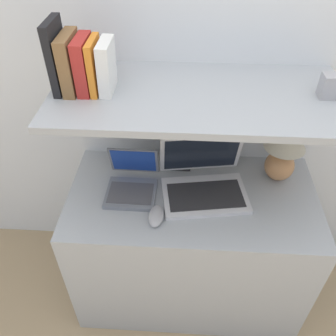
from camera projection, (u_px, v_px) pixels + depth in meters
The scene contains 16 objects.
ground_plane at pixel (186, 334), 1.85m from camera, with size 12.00×12.00×0.00m, color #9E8460.
wall_back at pixel (198, 61), 1.54m from camera, with size 6.00×0.05×2.40m.
desk at pixel (190, 245), 1.83m from camera, with size 1.12×0.58×0.73m.
back_riser at pixel (192, 173), 1.91m from camera, with size 1.12×0.04×1.18m.
shelf at pixel (199, 96), 1.33m from camera, with size 1.12×0.52×0.03m.
table_lamp at pixel (285, 146), 1.56m from camera, with size 0.18×0.18×0.31m.
laptop_large at pixel (204, 182), 1.58m from camera, with size 0.41×0.35×0.24m.
laptop_small at pixel (132, 183), 1.59m from camera, with size 0.22×0.25×0.18m.
computer_mouse at pixel (156, 216), 1.47m from camera, with size 0.07×0.12×0.04m.
router_box at pixel (179, 158), 1.70m from camera, with size 0.11×0.08×0.10m.
book_black at pixel (57, 57), 1.26m from camera, with size 0.03×0.15×0.26m.
book_brown at pixel (70, 63), 1.28m from camera, with size 0.04×0.16×0.21m.
book_red at pixel (84, 65), 1.28m from camera, with size 0.04×0.15×0.20m.
book_orange at pixel (95, 66), 1.28m from camera, with size 0.02×0.15×0.19m.
book_white at pixel (107, 67), 1.28m from camera, with size 0.05×0.14×0.19m.
shelf_gadget at pixel (331, 86), 1.27m from camera, with size 0.07×0.06×0.09m.
Camera 1 is at (-0.04, -0.83, 1.87)m, focal length 38.00 mm.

